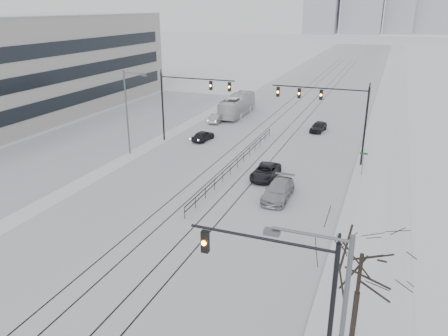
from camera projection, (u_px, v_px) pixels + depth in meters
road at (300, 107)px, 69.94m from camera, size 22.00×260.00×0.02m
sidewalk_east at (389, 114)px, 65.35m from camera, size 5.00×260.00×0.16m
curb at (372, 112)px, 66.19m from camera, size 0.10×260.00×0.12m
parking_strip at (101, 135)px, 54.83m from camera, size 14.00×60.00×0.03m
tram_rails at (265, 141)px, 52.45m from camera, size 5.30×180.00×0.01m
traffic_mast_near at (292, 289)px, 17.49m from camera, size 6.10×0.37×7.00m
traffic_mast_ne at (332, 107)px, 43.31m from camera, size 9.60×0.37×8.00m
traffic_mast_nw at (185, 96)px, 49.89m from camera, size 9.10×0.37×8.00m
street_light_west at (129, 107)px, 46.01m from camera, size 2.73×0.25×9.00m
bare_tree at (361, 264)px, 19.33m from camera, size 4.40×4.40×6.10m
median_fence at (237, 163)px, 43.53m from camera, size 0.06×24.00×1.00m
street_sign at (363, 161)px, 40.91m from camera, size 0.70×0.06×2.40m
sedan_sb_inner at (203, 136)px, 52.31m from camera, size 1.85×3.75×1.23m
sedan_sb_outer at (217, 118)px, 60.51m from camera, size 1.40×3.84×1.26m
sedan_nb_front at (265, 172)px, 40.85m from camera, size 2.12×4.58×1.27m
sedan_nb_right at (278, 191)px, 36.47m from camera, size 2.04×5.00×1.45m
sedan_nb_far at (318, 127)px, 56.15m from camera, size 1.97×3.89×1.27m
box_truck at (237, 105)px, 64.29m from camera, size 2.84×10.71×2.96m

